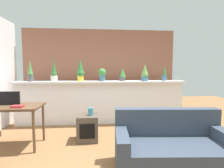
{
  "coord_description": "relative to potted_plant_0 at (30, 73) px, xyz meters",
  "views": [
    {
      "loc": [
        -0.1,
        -2.27,
        1.39
      ],
      "look_at": [
        0.21,
        1.2,
        1.08
      ],
      "focal_mm": 27.09,
      "sensor_mm": 36.0,
      "label": 1
    }
  ],
  "objects": [
    {
      "name": "brick_wall_behind",
      "position": [
        1.7,
        0.66,
        -0.06
      ],
      "size": [
        4.23,
        0.1,
        2.5
      ],
      "primitive_type": "cube",
      "color": "#935B47",
      "rests_on": "ground"
    },
    {
      "name": "couch",
      "position": [
        2.62,
        -2.05,
        -1.03
      ],
      "size": [
        1.61,
        0.88,
        0.8
      ],
      "color": "#333D4C",
      "rests_on": "ground"
    },
    {
      "name": "potted_plant_1",
      "position": [
        0.55,
        0.02,
        -0.0
      ],
      "size": [
        0.16,
        0.16,
        0.52
      ],
      "color": "silver",
      "rests_on": "plant_shelf"
    },
    {
      "name": "potted_plant_5",
      "position": [
        2.81,
        -0.0,
        -0.03
      ],
      "size": [
        0.17,
        0.17,
        0.43
      ],
      "color": "#386B84",
      "rests_on": "plant_shelf"
    },
    {
      "name": "plant_shelf",
      "position": [
        1.7,
        0.02,
        -0.24
      ],
      "size": [
        4.23,
        0.36,
        0.04
      ],
      "primitive_type": "cube",
      "color": "white",
      "rests_on": "divider_wall"
    },
    {
      "name": "ground_plane",
      "position": [
        1.7,
        -1.94,
        -1.31
      ],
      "size": [
        12.0,
        12.0,
        0.0
      ],
      "primitive_type": "plane",
      "color": "brown"
    },
    {
      "name": "potted_plant_6",
      "position": [
        3.34,
        0.04,
        -0.04
      ],
      "size": [
        0.13,
        0.13,
        0.41
      ],
      "color": "#386B84",
      "rests_on": "plant_shelf"
    },
    {
      "name": "vase_on_shelf",
      "position": [
        1.47,
        -0.97,
        -0.74
      ],
      "size": [
        0.1,
        0.1,
        0.14
      ],
      "primitive_type": "cylinder",
      "color": "teal",
      "rests_on": "side_cube_shelf"
    },
    {
      "name": "side_cube_shelf",
      "position": [
        1.41,
        -0.97,
        -1.06
      ],
      "size": [
        0.4,
        0.41,
        0.5
      ],
      "color": "#4C4238",
      "rests_on": "ground"
    },
    {
      "name": "potted_plant_0",
      "position": [
        0.0,
        0.0,
        0.0
      ],
      "size": [
        0.14,
        0.14,
        0.52
      ],
      "color": "#4C4C51",
      "rests_on": "plant_shelf"
    },
    {
      "name": "tv_monitor",
      "position": [
        -0.0,
        -1.07,
        -0.44
      ],
      "size": [
        0.41,
        0.04,
        0.24
      ],
      "primitive_type": "cube",
      "color": "black",
      "rests_on": "desk"
    },
    {
      "name": "potted_plant_3",
      "position": [
        1.72,
        0.0,
        -0.04
      ],
      "size": [
        0.19,
        0.19,
        0.31
      ],
      "color": "#386B84",
      "rests_on": "plant_shelf"
    },
    {
      "name": "divider_wall",
      "position": [
        1.7,
        0.06,
        -0.78
      ],
      "size": [
        4.23,
        0.16,
        1.05
      ],
      "primitive_type": "cube",
      "color": "white",
      "rests_on": "ground"
    },
    {
      "name": "potted_plant_2",
      "position": [
        1.19,
        0.01,
        0.04
      ],
      "size": [
        0.19,
        0.19,
        0.54
      ],
      "color": "gold",
      "rests_on": "plant_shelf"
    },
    {
      "name": "potted_plant_4",
      "position": [
        2.24,
        0.05,
        -0.05
      ],
      "size": [
        0.16,
        0.16,
        0.32
      ],
      "color": "#4C4C51",
      "rests_on": "plant_shelf"
    },
    {
      "name": "book_on_desk",
      "position": [
        0.26,
        -1.3,
        -0.54
      ],
      "size": [
        0.18,
        0.13,
        0.04
      ],
      "primitive_type": "cube",
      "color": "#B22D33",
      "rests_on": "desk"
    },
    {
      "name": "desk",
      "position": [
        0.05,
        -1.15,
        -0.64
      ],
      "size": [
        1.1,
        0.6,
        0.75
      ],
      "color": "brown",
      "rests_on": "ground"
    }
  ]
}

